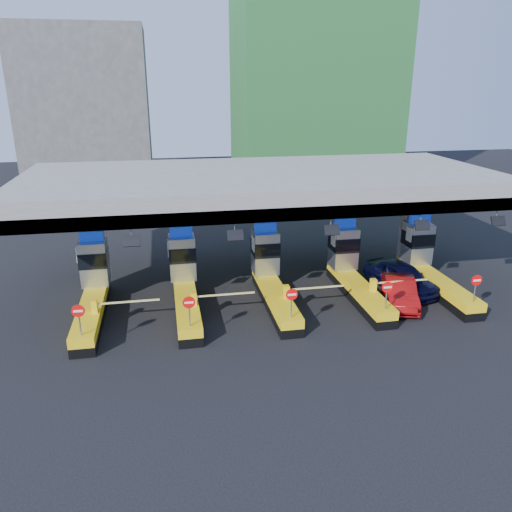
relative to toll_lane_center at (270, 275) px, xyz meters
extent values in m
plane|color=black|center=(0.00, -0.28, -1.40)|extent=(120.00, 120.00, 0.00)
cube|color=slate|center=(0.00, 2.72, 4.85)|extent=(28.00, 12.00, 1.50)
cube|color=#4C4C49|center=(0.00, -2.98, 4.45)|extent=(28.00, 0.60, 0.70)
cube|color=slate|center=(-10.00, 2.72, 1.35)|extent=(1.00, 1.00, 5.50)
cube|color=slate|center=(0.00, 2.72, 1.35)|extent=(1.00, 1.00, 5.50)
cube|color=slate|center=(10.00, 2.72, 1.35)|extent=(1.00, 1.00, 5.50)
cylinder|color=slate|center=(-7.50, -2.98, 3.85)|extent=(0.06, 0.06, 0.50)
cube|color=black|center=(-7.50, -3.18, 3.50)|extent=(0.80, 0.38, 0.54)
cylinder|color=slate|center=(-2.50, -2.98, 3.85)|extent=(0.06, 0.06, 0.50)
cube|color=black|center=(-2.50, -3.18, 3.50)|extent=(0.80, 0.38, 0.54)
cylinder|color=slate|center=(2.50, -2.98, 3.85)|extent=(0.06, 0.06, 0.50)
cube|color=black|center=(2.50, -3.18, 3.50)|extent=(0.80, 0.38, 0.54)
cylinder|color=slate|center=(7.50, -2.98, 3.85)|extent=(0.06, 0.06, 0.50)
cube|color=black|center=(7.50, -3.18, 3.50)|extent=(0.80, 0.38, 0.54)
cylinder|color=slate|center=(12.00, -2.98, 3.85)|extent=(0.06, 0.06, 0.50)
cube|color=black|center=(12.00, -3.18, 3.50)|extent=(0.80, 0.38, 0.54)
cube|color=black|center=(-10.00, -1.28, -1.15)|extent=(1.20, 8.00, 0.50)
cube|color=#E5B70C|center=(-10.00, -1.28, -0.65)|extent=(1.20, 8.00, 0.50)
cube|color=#9EA3A8|center=(-10.00, 1.52, 0.90)|extent=(1.50, 1.50, 2.60)
cube|color=black|center=(-10.00, 1.50, 1.20)|extent=(1.56, 1.56, 0.90)
cube|color=#0C2DBF|center=(-10.00, 1.52, 2.48)|extent=(1.30, 0.35, 0.55)
cube|color=white|center=(-10.80, 1.22, 1.60)|extent=(0.06, 0.70, 0.90)
cylinder|color=slate|center=(-10.00, -4.88, 0.25)|extent=(0.07, 0.07, 1.30)
cylinder|color=red|center=(-10.00, -4.91, 0.85)|extent=(0.60, 0.04, 0.60)
cube|color=white|center=(-10.00, -4.93, 0.85)|extent=(0.42, 0.02, 0.10)
cube|color=#E5B70C|center=(-9.65, -2.48, -0.05)|extent=(0.30, 0.35, 0.70)
cube|color=white|center=(-8.00, -2.48, 0.05)|extent=(3.20, 0.08, 0.08)
cube|color=black|center=(-5.00, -1.28, -1.15)|extent=(1.20, 8.00, 0.50)
cube|color=#E5B70C|center=(-5.00, -1.28, -0.65)|extent=(1.20, 8.00, 0.50)
cube|color=#9EA3A8|center=(-5.00, 1.52, 0.90)|extent=(1.50, 1.50, 2.60)
cube|color=black|center=(-5.00, 1.50, 1.20)|extent=(1.56, 1.56, 0.90)
cube|color=#0C2DBF|center=(-5.00, 1.52, 2.48)|extent=(1.30, 0.35, 0.55)
cube|color=white|center=(-5.80, 1.22, 1.60)|extent=(0.06, 0.70, 0.90)
cylinder|color=slate|center=(-5.00, -4.88, 0.25)|extent=(0.07, 0.07, 1.30)
cylinder|color=red|center=(-5.00, -4.91, 0.85)|extent=(0.60, 0.04, 0.60)
cube|color=white|center=(-5.00, -4.93, 0.85)|extent=(0.42, 0.02, 0.10)
cube|color=#E5B70C|center=(-4.65, -2.48, -0.05)|extent=(0.30, 0.35, 0.70)
cube|color=white|center=(-3.00, -2.48, 0.05)|extent=(3.20, 0.08, 0.08)
cube|color=black|center=(0.00, -1.28, -1.15)|extent=(1.20, 8.00, 0.50)
cube|color=#E5B70C|center=(0.00, -1.28, -0.65)|extent=(1.20, 8.00, 0.50)
cube|color=#9EA3A8|center=(0.00, 1.52, 0.90)|extent=(1.50, 1.50, 2.60)
cube|color=black|center=(0.00, 1.50, 1.20)|extent=(1.56, 1.56, 0.90)
cube|color=#0C2DBF|center=(0.00, 1.52, 2.48)|extent=(1.30, 0.35, 0.55)
cube|color=white|center=(-0.80, 1.22, 1.60)|extent=(0.06, 0.70, 0.90)
cylinder|color=slate|center=(0.00, -4.88, 0.25)|extent=(0.07, 0.07, 1.30)
cylinder|color=red|center=(0.00, -4.91, 0.85)|extent=(0.60, 0.04, 0.60)
cube|color=white|center=(0.00, -4.93, 0.85)|extent=(0.42, 0.02, 0.10)
cube|color=#E5B70C|center=(0.35, -2.48, -0.05)|extent=(0.30, 0.35, 0.70)
cube|color=white|center=(2.00, -2.48, 0.05)|extent=(3.20, 0.08, 0.08)
cube|color=black|center=(5.00, -1.28, -1.15)|extent=(1.20, 8.00, 0.50)
cube|color=#E5B70C|center=(5.00, -1.28, -0.65)|extent=(1.20, 8.00, 0.50)
cube|color=#9EA3A8|center=(5.00, 1.52, 0.90)|extent=(1.50, 1.50, 2.60)
cube|color=black|center=(5.00, 1.50, 1.20)|extent=(1.56, 1.56, 0.90)
cube|color=#0C2DBF|center=(5.00, 1.52, 2.48)|extent=(1.30, 0.35, 0.55)
cube|color=white|center=(4.20, 1.22, 1.60)|extent=(0.06, 0.70, 0.90)
cylinder|color=slate|center=(5.00, -4.88, 0.25)|extent=(0.07, 0.07, 1.30)
cylinder|color=red|center=(5.00, -4.91, 0.85)|extent=(0.60, 0.04, 0.60)
cube|color=white|center=(5.00, -4.93, 0.85)|extent=(0.42, 0.02, 0.10)
cube|color=#E5B70C|center=(5.35, -2.48, -0.05)|extent=(0.30, 0.35, 0.70)
cube|color=white|center=(7.00, -2.48, 0.05)|extent=(3.20, 0.08, 0.08)
cube|color=black|center=(10.00, -1.28, -1.15)|extent=(1.20, 8.00, 0.50)
cube|color=#E5B70C|center=(10.00, -1.28, -0.65)|extent=(1.20, 8.00, 0.50)
cube|color=#9EA3A8|center=(10.00, 1.52, 0.90)|extent=(1.50, 1.50, 2.60)
cube|color=black|center=(10.00, 1.50, 1.20)|extent=(1.56, 1.56, 0.90)
cube|color=#0C2DBF|center=(10.00, 1.52, 2.48)|extent=(1.30, 0.35, 0.55)
cube|color=white|center=(9.20, 1.22, 1.60)|extent=(0.06, 0.70, 0.90)
cylinder|color=slate|center=(10.00, -4.88, 0.25)|extent=(0.07, 0.07, 1.30)
cylinder|color=red|center=(10.00, -4.91, 0.85)|extent=(0.60, 0.04, 0.60)
cube|color=white|center=(10.00, -4.93, 0.85)|extent=(0.42, 0.02, 0.10)
cube|color=#E5B70C|center=(10.35, -2.48, -0.05)|extent=(0.30, 0.35, 0.70)
cube|color=white|center=(12.00, -2.48, 0.05)|extent=(3.20, 0.08, 0.08)
cube|color=#1E5926|center=(12.00, 31.72, 12.60)|extent=(18.00, 12.00, 28.00)
cube|color=#4C4C49|center=(-14.00, 35.72, 7.60)|extent=(14.00, 10.00, 18.00)
imported|color=black|center=(8.01, -0.56, -0.50)|extent=(3.42, 5.62, 1.79)
imported|color=maroon|center=(7.04, -2.37, -0.63)|extent=(2.99, 4.95, 1.54)
camera|label=1|loc=(-5.87, -26.57, 10.65)|focal=35.00mm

